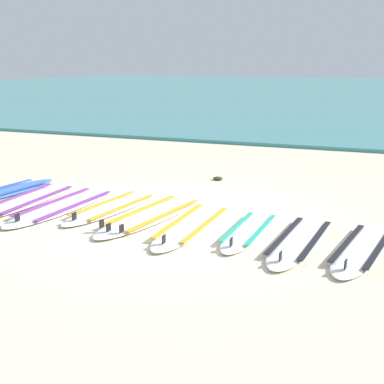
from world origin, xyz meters
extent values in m
plane|color=beige|center=(0.00, 0.00, 0.00)|extent=(80.00, 80.00, 0.00)
cube|color=teal|center=(0.00, 36.78, 0.05)|extent=(80.00, 60.00, 0.10)
ellipsoid|color=#3875CC|center=(-3.29, 0.26, 0.04)|extent=(0.92, 2.28, 0.07)
cube|color=#334CB2|center=(-3.10, 0.23, 0.08)|extent=(0.34, 1.54, 0.01)
ellipsoid|color=silver|center=(-2.58, -0.01, 0.04)|extent=(0.69, 2.57, 0.07)
cube|color=purple|center=(-2.81, -0.01, 0.08)|extent=(0.13, 1.79, 0.01)
cube|color=purple|center=(-2.35, -0.02, 0.08)|extent=(0.13, 1.79, 0.01)
ellipsoid|color=white|center=(-1.81, -0.08, 0.04)|extent=(0.91, 2.64, 0.07)
cube|color=purple|center=(-2.04, -0.06, 0.08)|extent=(0.28, 1.81, 0.01)
cube|color=purple|center=(-1.58, -0.10, 0.08)|extent=(0.28, 1.81, 0.01)
cube|color=black|center=(-1.91, -1.08, 0.12)|extent=(0.02, 0.09, 0.11)
ellipsoid|color=white|center=(-1.03, 0.11, 0.04)|extent=(0.95, 2.31, 0.07)
cube|color=gold|center=(-1.23, 0.14, 0.08)|extent=(0.36, 1.56, 0.01)
cube|color=gold|center=(-0.83, 0.07, 0.08)|extent=(0.36, 1.56, 0.01)
cube|color=black|center=(-1.18, -0.75, 0.12)|extent=(0.03, 0.09, 0.11)
ellipsoid|color=white|center=(-0.27, -0.03, 0.04)|extent=(1.14, 2.64, 0.07)
cube|color=gold|center=(-0.50, 0.01, 0.08)|extent=(0.45, 1.77, 0.01)
cube|color=gold|center=(-0.04, -0.08, 0.08)|extent=(0.45, 1.77, 0.01)
cube|color=black|center=(-0.47, -1.01, 0.12)|extent=(0.03, 0.09, 0.11)
cube|color=black|center=(-0.63, -0.92, 0.12)|extent=(0.03, 0.09, 0.11)
cube|color=black|center=(-0.29, -0.99, 0.12)|extent=(0.03, 0.09, 0.11)
ellipsoid|color=white|center=(0.46, -0.26, 0.04)|extent=(0.71, 2.37, 0.07)
cube|color=gold|center=(0.25, -0.25, 0.08)|extent=(0.17, 1.64, 0.01)
cube|color=gold|center=(0.67, -0.27, 0.08)|extent=(0.17, 1.64, 0.01)
cube|color=black|center=(0.41, -1.17, 0.12)|extent=(0.02, 0.09, 0.11)
ellipsoid|color=white|center=(1.28, -0.22, 0.04)|extent=(0.60, 1.94, 0.07)
cube|color=teal|center=(1.10, -0.21, 0.08)|extent=(0.15, 1.34, 0.01)
cube|color=teal|center=(1.45, -0.23, 0.08)|extent=(0.15, 1.34, 0.01)
cube|color=black|center=(1.23, -0.97, 0.12)|extent=(0.02, 0.09, 0.11)
ellipsoid|color=white|center=(1.99, -0.35, 0.04)|extent=(0.82, 2.28, 0.07)
cube|color=black|center=(1.79, -0.33, 0.08)|extent=(0.26, 1.56, 0.01)
cube|color=black|center=(2.19, -0.38, 0.08)|extent=(0.26, 1.56, 0.01)
cube|color=black|center=(1.89, -1.22, 0.12)|extent=(0.02, 0.09, 0.11)
ellipsoid|color=white|center=(2.77, -0.38, 0.04)|extent=(0.96, 2.21, 0.07)
cube|color=black|center=(2.58, -0.34, 0.08)|extent=(0.37, 1.49, 0.01)
cube|color=black|center=(2.96, -0.42, 0.08)|extent=(0.37, 1.49, 0.01)
cube|color=black|center=(2.60, -1.20, 0.12)|extent=(0.03, 0.09, 0.11)
ellipsoid|color=#2D381E|center=(-0.03, 2.57, 0.03)|extent=(0.20, 0.16, 0.07)
camera|label=1|loc=(2.71, -6.43, 2.29)|focal=45.39mm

